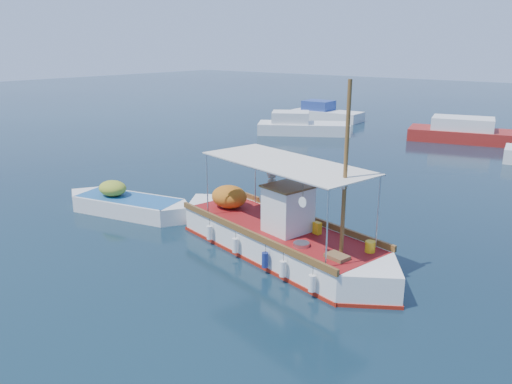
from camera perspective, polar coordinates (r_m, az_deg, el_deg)
The scene contains 6 objects.
ground at distance 16.67m, azimuth 2.72°, elevation -5.63°, with size 160.00×160.00×0.00m, color black.
fishing_caique at distance 15.70m, azimuth 2.32°, elevation -5.10°, with size 9.06×3.89×5.65m.
dinghy at distance 19.89m, azimuth -14.49°, elevation -1.53°, with size 5.55×2.51×1.39m.
bg_boat_nw at distance 36.57m, azimuth 5.16°, elevation 7.40°, with size 6.82×5.50×1.80m.
bg_boat_n at distance 36.33m, azimuth 24.21°, elevation 5.95°, with size 9.97×5.09×1.80m.
bg_boat_far_w at distance 43.65m, azimuth 7.94°, elevation 8.81°, with size 6.02×2.54×1.80m.
Camera 1 is at (8.94, -12.58, 6.30)m, focal length 35.00 mm.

